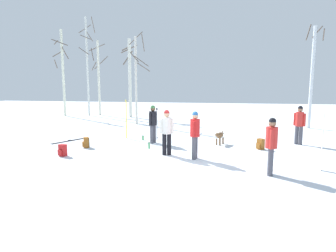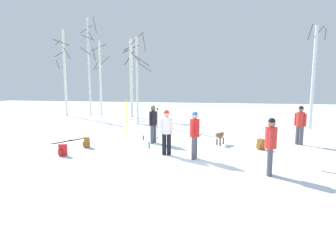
{
  "view_description": "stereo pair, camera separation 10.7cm",
  "coord_description": "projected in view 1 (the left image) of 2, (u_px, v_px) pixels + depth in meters",
  "views": [
    {
      "loc": [
        1.36,
        -9.41,
        2.73
      ],
      "look_at": [
        -0.58,
        2.07,
        1.0
      ],
      "focal_mm": 31.55,
      "sensor_mm": 36.0,
      "label": 1
    },
    {
      "loc": [
        1.47,
        -9.39,
        2.73
      ],
      "look_at": [
        -0.58,
        2.07,
        1.0
      ],
      "focal_mm": 31.55,
      "sensor_mm": 36.0,
      "label": 2
    }
  ],
  "objects": [
    {
      "name": "ground_plane",
      "position": [
        175.0,
        165.0,
        9.8
      ],
      "size": [
        60.0,
        60.0,
        0.0
      ],
      "primitive_type": "plane",
      "color": "white"
    },
    {
      "name": "dog",
      "position": [
        220.0,
        136.0,
        13.0
      ],
      "size": [
        0.42,
        0.85,
        0.57
      ],
      "color": "brown",
      "rests_on": "ground_plane"
    },
    {
      "name": "birch_tree_0",
      "position": [
        63.0,
        71.0,
        23.56
      ],
      "size": [
        1.51,
        1.45,
        6.85
      ],
      "color": "silver",
      "rests_on": "ground_plane"
    },
    {
      "name": "birch_tree_5",
      "position": [
        312.0,
        76.0,
        17.24
      ],
      "size": [
        1.12,
        1.1,
        6.09
      ],
      "color": "silver",
      "rests_on": "ground_plane"
    },
    {
      "name": "backpack_2",
      "position": [
        86.0,
        143.0,
        12.42
      ],
      "size": [
        0.34,
        0.33,
        0.44
      ],
      "color": "#99591E",
      "rests_on": "ground_plane"
    },
    {
      "name": "person_4",
      "position": [
        167.0,
        129.0,
        11.04
      ],
      "size": [
        0.51,
        0.34,
        1.72
      ],
      "color": "black",
      "rests_on": "ground_plane"
    },
    {
      "name": "backpack_0",
      "position": [
        260.0,
        144.0,
        12.09
      ],
      "size": [
        0.35,
        0.34,
        0.44
      ],
      "color": "#99591E",
      "rests_on": "ground_plane"
    },
    {
      "name": "ski_pair_planted_0",
      "position": [
        126.0,
        119.0,
        14.33
      ],
      "size": [
        0.12,
        0.18,
        1.9
      ],
      "color": "yellow",
      "rests_on": "ground_plane"
    },
    {
      "name": "water_bottle_0",
      "position": [
        149.0,
        145.0,
        12.24
      ],
      "size": [
        0.07,
        0.07,
        0.27
      ],
      "color": "green",
      "rests_on": "ground_plane"
    },
    {
      "name": "birch_tree_1",
      "position": [
        87.0,
        65.0,
        23.79
      ],
      "size": [
        1.44,
        1.24,
        7.87
      ],
      "color": "silver",
      "rests_on": "ground_plane"
    },
    {
      "name": "person_1",
      "position": [
        195.0,
        132.0,
        10.47
      ],
      "size": [
        0.34,
        0.51,
        1.72
      ],
      "color": "#4C4C56",
      "rests_on": "ground_plane"
    },
    {
      "name": "person_2",
      "position": [
        271.0,
        143.0,
        8.63
      ],
      "size": [
        0.34,
        0.51,
        1.72
      ],
      "color": "#4C4C56",
      "rests_on": "ground_plane"
    },
    {
      "name": "ski_poles_0",
      "position": [
        157.0,
        123.0,
        14.12
      ],
      "size": [
        0.07,
        0.25,
        1.52
      ],
      "color": "#B2B2BC",
      "rests_on": "ground_plane"
    },
    {
      "name": "birch_tree_3",
      "position": [
        130.0,
        77.0,
        22.84
      ],
      "size": [
        1.25,
        1.12,
        6.01
      ],
      "color": "silver",
      "rests_on": "ground_plane"
    },
    {
      "name": "person_0",
      "position": [
        299.0,
        122.0,
        12.94
      ],
      "size": [
        0.44,
        0.34,
        1.72
      ],
      "color": "#4C4C56",
      "rests_on": "ground_plane"
    },
    {
      "name": "ski_pair_lying_0",
      "position": [
        69.0,
        141.0,
        13.82
      ],
      "size": [
        1.02,
        1.71,
        0.05
      ],
      "color": "black",
      "rests_on": "ground_plane"
    },
    {
      "name": "birch_tree_2",
      "position": [
        99.0,
        76.0,
        24.37
      ],
      "size": [
        1.51,
        1.57,
        6.11
      ],
      "color": "silver",
      "rests_on": "ground_plane"
    },
    {
      "name": "water_bottle_1",
      "position": [
        143.0,
        138.0,
        14.03
      ],
      "size": [
        0.08,
        0.08,
        0.22
      ],
      "color": "green",
      "rests_on": "ground_plane"
    },
    {
      "name": "person_3",
      "position": [
        153.0,
        122.0,
        13.23
      ],
      "size": [
        0.34,
        0.48,
        1.72
      ],
      "color": "#4C4C56",
      "rests_on": "ground_plane"
    },
    {
      "name": "backpack_1",
      "position": [
        63.0,
        150.0,
        10.99
      ],
      "size": [
        0.32,
        0.34,
        0.44
      ],
      "color": "red",
      "rests_on": "ground_plane"
    },
    {
      "name": "ski_pair_planted_1",
      "position": [
        322.0,
        141.0,
        9.15
      ],
      "size": [
        0.06,
        0.27,
        1.89
      ],
      "color": "white",
      "rests_on": "ground_plane"
    },
    {
      "name": "birch_tree_4",
      "position": [
        136.0,
        78.0,
        18.97
      ],
      "size": [
        1.39,
        1.41,
        5.97
      ],
      "color": "silver",
      "rests_on": "ground_plane"
    }
  ]
}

